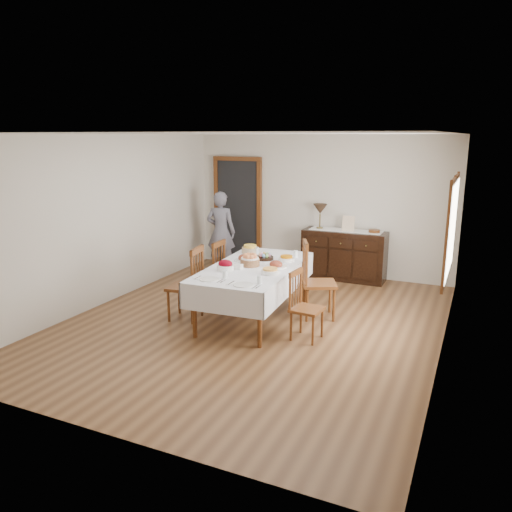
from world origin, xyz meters
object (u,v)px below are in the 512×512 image
at_px(chair_left_near, 188,283).
at_px(person, 221,229).
at_px(chair_left_far, 212,272).
at_px(table_lamp, 320,210).
at_px(sideboard, 344,255).
at_px(chair_right_far, 315,279).
at_px(dining_table, 254,272).
at_px(chair_right_near, 304,305).

distance_m(chair_left_near, person, 2.64).
bearing_deg(chair_left_far, table_lamp, 153.34).
xyz_separation_m(chair_left_near, sideboard, (1.48, 2.96, -0.09)).
xyz_separation_m(chair_right_far, table_lamp, (-0.62, 2.14, 0.69)).
bearing_deg(person, dining_table, 119.54).
distance_m(person, table_lamp, 1.93).
height_order(chair_left_far, chair_right_far, chair_right_far).
xyz_separation_m(chair_right_near, sideboard, (-0.24, 2.94, -0.00)).
relative_size(chair_right_near, chair_right_far, 0.80).
relative_size(chair_left_far, chair_right_far, 0.89).
distance_m(chair_left_far, table_lamp, 2.55).
xyz_separation_m(dining_table, chair_right_near, (0.90, -0.42, -0.23)).
distance_m(dining_table, chair_left_far, 0.97).
bearing_deg(sideboard, chair_left_far, -125.39).
relative_size(dining_table, chair_left_near, 2.18).
bearing_deg(table_lamp, dining_table, -94.01).
distance_m(chair_left_far, chair_right_far, 1.68).
height_order(chair_left_near, person, person).
bearing_deg(sideboard, chair_left_near, -116.59).
relative_size(person, table_lamp, 3.62).
xyz_separation_m(chair_left_far, chair_right_near, (1.79, -0.77, -0.05)).
distance_m(chair_right_near, sideboard, 2.95).
xyz_separation_m(chair_left_near, chair_left_far, (-0.07, 0.78, -0.03)).
relative_size(sideboard, person, 0.90).
relative_size(chair_left_far, person, 0.60).
height_order(chair_right_near, person, person).
relative_size(chair_right_near, sideboard, 0.60).
height_order(dining_table, table_lamp, table_lamp).
height_order(dining_table, chair_left_far, chair_left_far).
height_order(chair_left_far, sideboard, chair_left_far).
distance_m(dining_table, person, 2.63).
bearing_deg(dining_table, table_lamp, 82.65).
relative_size(chair_left_near, chair_left_far, 1.06).
bearing_deg(person, chair_right_far, 136.66).
bearing_deg(chair_left_far, dining_table, 68.06).
distance_m(chair_left_near, chair_right_far, 1.82).
xyz_separation_m(chair_left_far, table_lamp, (1.06, 2.19, 0.75)).
height_order(chair_left_near, sideboard, chair_left_near).
bearing_deg(chair_right_near, dining_table, 70.14).
bearing_deg(dining_table, chair_left_near, -155.27).
height_order(chair_left_near, table_lamp, table_lamp).
xyz_separation_m(dining_table, chair_left_near, (-0.82, -0.44, -0.14)).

